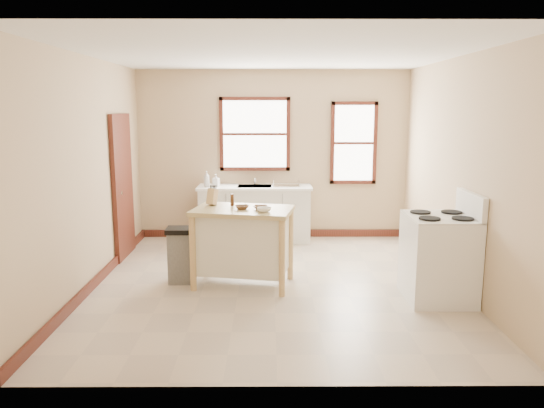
{
  "coord_description": "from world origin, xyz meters",
  "views": [
    {
      "loc": [
        -0.06,
        -6.39,
        2.19
      ],
      "look_at": [
        -0.03,
        0.4,
        0.95
      ],
      "focal_mm": 35.0,
      "sensor_mm": 36.0,
      "label": 1
    }
  ],
  "objects_px": {
    "soap_bottle_a": "(207,179)",
    "soap_bottle_b": "(216,180)",
    "dish_rack": "(286,183)",
    "kitchen_island": "(243,247)",
    "bowl_b": "(261,207)",
    "trash_bin": "(182,255)",
    "knife_block": "(212,197)",
    "bowl_c": "(264,210)",
    "pepper_grinder": "(232,200)",
    "bowl_a": "(242,207)",
    "gas_stove": "(439,247)"
  },
  "relations": [
    {
      "from": "soap_bottle_a",
      "to": "soap_bottle_b",
      "type": "relative_size",
      "value": 1.25
    },
    {
      "from": "soap_bottle_a",
      "to": "dish_rack",
      "type": "bearing_deg",
      "value": 4.22
    },
    {
      "from": "kitchen_island",
      "to": "bowl_b",
      "type": "height_order",
      "value": "bowl_b"
    },
    {
      "from": "soap_bottle_a",
      "to": "kitchen_island",
      "type": "height_order",
      "value": "soap_bottle_a"
    },
    {
      "from": "trash_bin",
      "to": "knife_block",
      "type": "bearing_deg",
      "value": 18.45
    },
    {
      "from": "trash_bin",
      "to": "bowl_b",
      "type": "bearing_deg",
      "value": -9.03
    },
    {
      "from": "dish_rack",
      "to": "bowl_c",
      "type": "bearing_deg",
      "value": -80.14
    },
    {
      "from": "dish_rack",
      "to": "bowl_b",
      "type": "height_order",
      "value": "dish_rack"
    },
    {
      "from": "soap_bottle_b",
      "to": "trash_bin",
      "type": "height_order",
      "value": "soap_bottle_b"
    },
    {
      "from": "soap_bottle_b",
      "to": "bowl_c",
      "type": "height_order",
      "value": "soap_bottle_b"
    },
    {
      "from": "soap_bottle_b",
      "to": "dish_rack",
      "type": "bearing_deg",
      "value": 18.1
    },
    {
      "from": "soap_bottle_a",
      "to": "dish_rack",
      "type": "xyz_separation_m",
      "value": [
        1.29,
        0.03,
        -0.07
      ]
    },
    {
      "from": "knife_block",
      "to": "trash_bin",
      "type": "height_order",
      "value": "knife_block"
    },
    {
      "from": "bowl_b",
      "to": "dish_rack",
      "type": "bearing_deg",
      "value": 80.39
    },
    {
      "from": "soap_bottle_a",
      "to": "pepper_grinder",
      "type": "distance_m",
      "value": 2.05
    },
    {
      "from": "knife_block",
      "to": "bowl_b",
      "type": "relative_size",
      "value": 1.12
    },
    {
      "from": "dish_rack",
      "to": "kitchen_island",
      "type": "bearing_deg",
      "value": -87.48
    },
    {
      "from": "dish_rack",
      "to": "bowl_b",
      "type": "bearing_deg",
      "value": -81.78
    },
    {
      "from": "dish_rack",
      "to": "kitchen_island",
      "type": "distance_m",
      "value": 2.32
    },
    {
      "from": "kitchen_island",
      "to": "soap_bottle_a",
      "type": "bearing_deg",
      "value": 118.58
    },
    {
      "from": "dish_rack",
      "to": "trash_bin",
      "type": "xyz_separation_m",
      "value": [
        -1.38,
        -2.09,
        -0.62
      ]
    },
    {
      "from": "bowl_c",
      "to": "trash_bin",
      "type": "height_order",
      "value": "bowl_c"
    },
    {
      "from": "kitchen_island",
      "to": "trash_bin",
      "type": "relative_size",
      "value": 1.68
    },
    {
      "from": "kitchen_island",
      "to": "pepper_grinder",
      "type": "height_order",
      "value": "pepper_grinder"
    },
    {
      "from": "soap_bottle_b",
      "to": "bowl_b",
      "type": "height_order",
      "value": "soap_bottle_b"
    },
    {
      "from": "kitchen_island",
      "to": "bowl_c",
      "type": "relative_size",
      "value": 6.81
    },
    {
      "from": "soap_bottle_a",
      "to": "bowl_b",
      "type": "relative_size",
      "value": 1.42
    },
    {
      "from": "soap_bottle_b",
      "to": "pepper_grinder",
      "type": "xyz_separation_m",
      "value": [
        0.4,
        -2.0,
        0.02
      ]
    },
    {
      "from": "soap_bottle_b",
      "to": "bowl_a",
      "type": "distance_m",
      "value": 2.28
    },
    {
      "from": "knife_block",
      "to": "bowl_a",
      "type": "distance_m",
      "value": 0.48
    },
    {
      "from": "soap_bottle_a",
      "to": "kitchen_island",
      "type": "bearing_deg",
      "value": -69.38
    },
    {
      "from": "soap_bottle_b",
      "to": "kitchen_island",
      "type": "distance_m",
      "value": 2.31
    },
    {
      "from": "soap_bottle_b",
      "to": "soap_bottle_a",
      "type": "bearing_deg",
      "value": -149.18
    },
    {
      "from": "bowl_b",
      "to": "trash_bin",
      "type": "bearing_deg",
      "value": 171.86
    },
    {
      "from": "bowl_c",
      "to": "trash_bin",
      "type": "distance_m",
      "value": 1.26
    },
    {
      "from": "dish_rack",
      "to": "pepper_grinder",
      "type": "relative_size",
      "value": 2.87
    },
    {
      "from": "bowl_c",
      "to": "trash_bin",
      "type": "xyz_separation_m",
      "value": [
        -1.04,
        0.31,
        -0.64
      ]
    },
    {
      "from": "bowl_c",
      "to": "soap_bottle_a",
      "type": "bearing_deg",
      "value": 111.85
    },
    {
      "from": "soap_bottle_b",
      "to": "kitchen_island",
      "type": "relative_size",
      "value": 0.17
    },
    {
      "from": "dish_rack",
      "to": "knife_block",
      "type": "bearing_deg",
      "value": -99.15
    },
    {
      "from": "kitchen_island",
      "to": "knife_block",
      "type": "bearing_deg",
      "value": 160.47
    },
    {
      "from": "kitchen_island",
      "to": "bowl_c",
      "type": "xyz_separation_m",
      "value": [
        0.26,
        -0.22,
        0.51
      ]
    },
    {
      "from": "dish_rack",
      "to": "trash_bin",
      "type": "height_order",
      "value": "dish_rack"
    },
    {
      "from": "pepper_grinder",
      "to": "bowl_b",
      "type": "relative_size",
      "value": 0.84
    },
    {
      "from": "soap_bottle_b",
      "to": "pepper_grinder",
      "type": "bearing_deg",
      "value": -60.45
    },
    {
      "from": "soap_bottle_b",
      "to": "gas_stove",
      "type": "height_order",
      "value": "gas_stove"
    },
    {
      "from": "dish_rack",
      "to": "bowl_c",
      "type": "xyz_separation_m",
      "value": [
        -0.34,
        -2.4,
        0.02
      ]
    },
    {
      "from": "pepper_grinder",
      "to": "bowl_c",
      "type": "distance_m",
      "value": 0.57
    },
    {
      "from": "kitchen_island",
      "to": "trash_bin",
      "type": "height_order",
      "value": "kitchen_island"
    },
    {
      "from": "bowl_b",
      "to": "gas_stove",
      "type": "relative_size",
      "value": 0.14
    }
  ]
}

